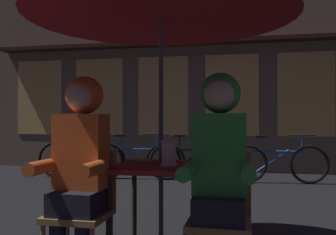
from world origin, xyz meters
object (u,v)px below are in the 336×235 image
object	(u,v)px
person_left_hooded	(80,155)
bicycle_second	(135,160)
chair_left	(83,205)
book	(141,161)
bicycle_fourth	(278,163)
person_right_hooded	(219,158)
bicycle_nearest	(80,159)
lantern	(169,150)
chair_right	(220,211)
cafe_table	(161,178)
bicycle_third	(195,161)

from	to	relation	value
person_left_hooded	bicycle_second	distance (m)	4.32
chair_left	book	world-z (taller)	chair_left
bicycle_second	bicycle_fourth	world-z (taller)	same
person_right_hooded	bicycle_nearest	xyz separation A→B (m)	(-2.89, 4.17, -0.50)
lantern	book	bearing A→B (deg)	148.27
bicycle_nearest	book	distance (m)	4.28
lantern	bicycle_fourth	world-z (taller)	lantern
chair_right	bicycle_nearest	xyz separation A→B (m)	(-2.89, 4.11, -0.14)
person_left_hooded	bicycle_nearest	world-z (taller)	person_left_hooded
chair_right	person_right_hooded	world-z (taller)	person_right_hooded
lantern	bicycle_fourth	distance (m)	4.07
cafe_table	lantern	xyz separation A→B (m)	(0.07, -0.06, 0.22)
person_left_hooded	book	distance (m)	0.61
bicycle_nearest	bicycle_fourth	world-z (taller)	same
person_right_hooded	bicycle_fourth	xyz separation A→B (m)	(0.70, 4.25, -0.50)
lantern	bicycle_third	world-z (taller)	lantern
chair_left	person_right_hooded	bearing A→B (deg)	-3.39
bicycle_second	bicycle_third	bearing A→B (deg)	5.23
cafe_table	bicycle_second	world-z (taller)	bicycle_second
chair_left	person_right_hooded	size ratio (longest dim) A/B	0.62
chair_left	bicycle_third	world-z (taller)	chair_left
chair_right	person_left_hooded	distance (m)	1.03
bicycle_third	book	distance (m)	3.79
book	person_right_hooded	bearing A→B (deg)	-14.11
lantern	book	distance (m)	0.33
chair_right	person_left_hooded	xyz separation A→B (m)	(-0.96, -0.06, 0.36)
cafe_table	person_right_hooded	size ratio (longest dim) A/B	0.53
person_left_hooded	person_right_hooded	bearing A→B (deg)	0.00
cafe_table	person_right_hooded	xyz separation A→B (m)	(0.48, -0.43, 0.21)
bicycle_second	bicycle_third	world-z (taller)	same
chair_right	bicycle_third	world-z (taller)	chair_right
cafe_table	bicycle_third	bearing A→B (deg)	93.63
bicycle_nearest	chair_left	bearing A→B (deg)	-64.86
person_right_hooded	bicycle_third	distance (m)	4.39
bicycle_third	book	xyz separation A→B (m)	(0.06, -3.77, 0.41)
bicycle_nearest	bicycle_third	distance (m)	2.17
person_left_hooded	bicycle_nearest	size ratio (longest dim) A/B	0.83
chair_left	bicycle_nearest	world-z (taller)	chair_left
lantern	bicycle_second	xyz separation A→B (m)	(-1.41, 3.83, -0.51)
person_right_hooded	bicycle_third	size ratio (longest dim) A/B	0.84
bicycle_nearest	book	size ratio (longest dim) A/B	8.40
book	lantern	bearing A→B (deg)	-7.40
bicycle_second	chair_right	bearing A→B (deg)	-66.32
person_right_hooded	person_left_hooded	bearing A→B (deg)	180.00
cafe_table	chair_right	distance (m)	0.62
cafe_table	book	xyz separation A→B (m)	(-0.19, 0.11, 0.11)
bicycle_second	book	xyz separation A→B (m)	(1.15, -3.67, 0.41)
bicycle_third	bicycle_fourth	xyz separation A→B (m)	(1.43, -0.05, 0.00)
bicycle_fourth	book	size ratio (longest dim) A/B	8.39
cafe_table	person_left_hooded	size ratio (longest dim) A/B	0.53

